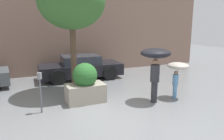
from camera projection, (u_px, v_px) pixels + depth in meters
name	position (u px, v px, depth m)	size (l,w,h in m)	color
ground_plane	(114.00, 114.00, 6.78)	(40.00, 40.00, 0.00)	slate
building_facade	(65.00, 20.00, 11.97)	(18.00, 0.30, 6.00)	#8C6B5B
planter_box	(85.00, 84.00, 7.74)	(1.35, 0.87, 1.43)	#9E9384
person_adult	(155.00, 59.00, 7.63)	(1.07, 1.07, 1.92)	#2D2D33
person_child	(178.00, 69.00, 8.10)	(0.79, 0.79, 1.36)	#669ED1
parked_car_near	(81.00, 67.00, 11.17)	(4.19, 2.05, 1.20)	black
street_tree	(72.00, 1.00, 8.23)	(2.57, 2.57, 4.73)	brown
parking_meter	(40.00, 84.00, 6.73)	(0.14, 0.14, 1.30)	#595B60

